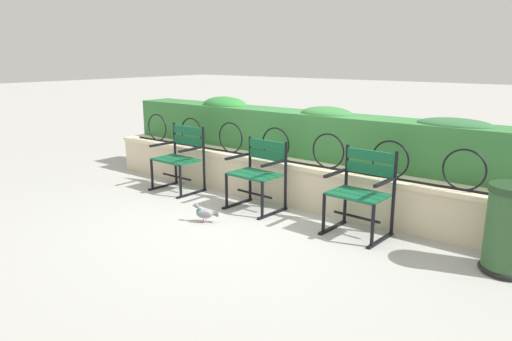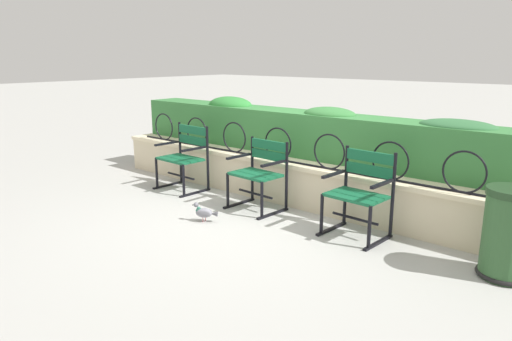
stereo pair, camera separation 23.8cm
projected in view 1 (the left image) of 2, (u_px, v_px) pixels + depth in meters
The scene contains 9 objects.
ground_plane at pixel (250, 219), 5.44m from camera, with size 60.00×60.00×0.00m, color #ADADA8.
stone_wall at pixel (290, 181), 6.00m from camera, with size 6.24×0.41×0.54m.
iron_arch_fence at pixel (277, 146), 5.92m from camera, with size 5.72×0.02×0.42m.
hedge_row at pixel (309, 132), 6.20m from camera, with size 6.12×0.53×0.70m.
park_chair_left at pixel (180, 156), 6.52m from camera, with size 0.65×0.54×0.90m.
park_chair_centre at pixel (259, 172), 5.72m from camera, with size 0.64×0.55×0.84m.
park_chair_right at pixel (362, 190), 4.90m from camera, with size 0.63×0.55×0.89m.
pigeon_near_chairs at pixel (205, 213), 5.29m from camera, with size 0.27×0.20×0.22m.
trash_bin at pixel (510, 232), 4.02m from camera, with size 0.44×0.44×0.78m.
Camera 1 is at (3.23, -4.01, 1.83)m, focal length 33.18 mm.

